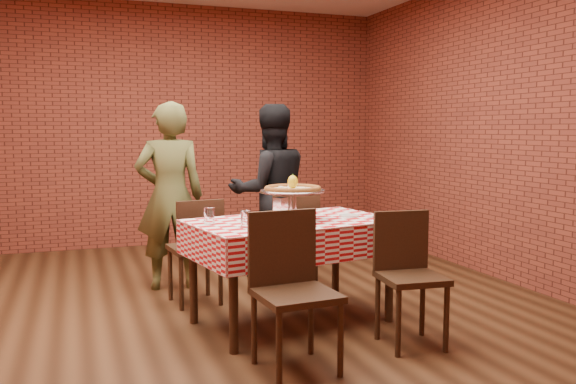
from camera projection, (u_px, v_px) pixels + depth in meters
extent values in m
plane|color=black|center=(219.00, 315.00, 4.56)|extent=(6.00, 6.00, 0.00)
plane|color=maroon|center=(161.00, 126.00, 7.21)|extent=(5.50, 0.00, 5.50)
cube|color=#341E10|center=(292.00, 272.00, 4.35)|extent=(1.54, 1.09, 0.75)
cylinder|color=beige|center=(293.00, 190.00, 4.29)|extent=(0.57, 0.57, 0.03)
ellipsoid|color=yellow|center=(293.00, 182.00, 4.28)|extent=(0.10, 0.10, 0.10)
cylinder|color=white|center=(246.00, 219.00, 3.97)|extent=(0.08, 0.08, 0.11)
cylinder|color=white|center=(209.00, 216.00, 4.12)|extent=(0.08, 0.08, 0.11)
cylinder|color=white|center=(349.00, 216.00, 4.49)|extent=(0.18, 0.18, 0.01)
cube|color=white|center=(369.00, 217.00, 4.42)|extent=(0.06, 0.04, 0.00)
cube|color=white|center=(369.00, 216.00, 4.48)|extent=(0.05, 0.04, 0.00)
cube|color=silver|center=(281.00, 206.00, 4.58)|extent=(0.12, 0.12, 0.13)
imported|color=#4D4E26|center=(170.00, 196.00, 5.26)|extent=(0.63, 0.44, 1.65)
imported|color=black|center=(270.00, 192.00, 5.62)|extent=(0.80, 0.62, 1.64)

